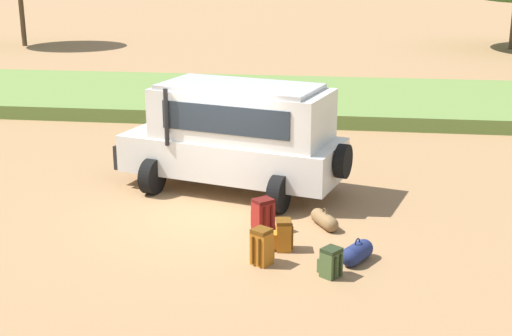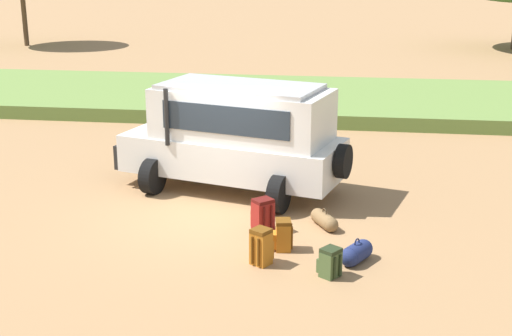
{
  "view_description": "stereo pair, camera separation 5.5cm",
  "coord_description": "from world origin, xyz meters",
  "px_view_note": "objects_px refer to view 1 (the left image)",
  "views": [
    {
      "loc": [
        2.7,
        -13.61,
        5.25
      ],
      "look_at": [
        0.86,
        0.1,
        1.0
      ],
      "focal_mm": 50.0,
      "sensor_mm": 36.0,
      "label": 1
    },
    {
      "loc": [
        2.76,
        -13.6,
        5.25
      ],
      "look_at": [
        0.86,
        0.1,
        1.0
      ],
      "focal_mm": 50.0,
      "sensor_mm": 36.0,
      "label": 2
    }
  ],
  "objects_px": {
    "duffel_bag_low_black_case": "(324,220)",
    "backpack_cluster_center": "(283,235)",
    "backpack_outermost": "(262,247)",
    "safari_vehicle": "(236,135)",
    "backpack_beside_front_wheel": "(263,215)",
    "duffel_bag_soft_canvas": "(357,253)",
    "backpack_near_rear_wheel": "(331,262)"
  },
  "relations": [
    {
      "from": "duffel_bag_low_black_case",
      "to": "backpack_cluster_center",
      "type": "bearing_deg",
      "value": -119.99
    },
    {
      "from": "duffel_bag_low_black_case",
      "to": "backpack_outermost",
      "type": "bearing_deg",
      "value": -117.99
    },
    {
      "from": "safari_vehicle",
      "to": "duffel_bag_low_black_case",
      "type": "distance_m",
      "value": 3.11
    },
    {
      "from": "backpack_beside_front_wheel",
      "to": "duffel_bag_low_black_case",
      "type": "distance_m",
      "value": 1.25
    },
    {
      "from": "backpack_beside_front_wheel",
      "to": "backpack_cluster_center",
      "type": "height_order",
      "value": "backpack_beside_front_wheel"
    },
    {
      "from": "backpack_beside_front_wheel",
      "to": "duffel_bag_soft_canvas",
      "type": "bearing_deg",
      "value": -33.63
    },
    {
      "from": "backpack_outermost",
      "to": "duffel_bag_soft_canvas",
      "type": "height_order",
      "value": "backpack_outermost"
    },
    {
      "from": "safari_vehicle",
      "to": "duffel_bag_low_black_case",
      "type": "height_order",
      "value": "safari_vehicle"
    },
    {
      "from": "safari_vehicle",
      "to": "duffel_bag_soft_canvas",
      "type": "distance_m",
      "value": 4.64
    },
    {
      "from": "backpack_beside_front_wheel",
      "to": "duffel_bag_low_black_case",
      "type": "xyz_separation_m",
      "value": [
        1.18,
        0.37,
        -0.18
      ]
    },
    {
      "from": "safari_vehicle",
      "to": "backpack_cluster_center",
      "type": "height_order",
      "value": "safari_vehicle"
    },
    {
      "from": "backpack_cluster_center",
      "to": "duffel_bag_soft_canvas",
      "type": "relative_size",
      "value": 0.77
    },
    {
      "from": "safari_vehicle",
      "to": "duffel_bag_soft_canvas",
      "type": "xyz_separation_m",
      "value": [
        2.71,
        -3.59,
        -1.12
      ]
    },
    {
      "from": "duffel_bag_soft_canvas",
      "to": "backpack_beside_front_wheel",
      "type": "bearing_deg",
      "value": 146.37
    },
    {
      "from": "backpack_near_rear_wheel",
      "to": "safari_vehicle",
      "type": "bearing_deg",
      "value": 118.22
    },
    {
      "from": "backpack_cluster_center",
      "to": "backpack_outermost",
      "type": "height_order",
      "value": "backpack_outermost"
    },
    {
      "from": "backpack_near_rear_wheel",
      "to": "backpack_cluster_center",
      "type": "bearing_deg",
      "value": 132.05
    },
    {
      "from": "backpack_near_rear_wheel",
      "to": "backpack_outermost",
      "type": "height_order",
      "value": "backpack_outermost"
    },
    {
      "from": "duffel_bag_low_black_case",
      "to": "backpack_near_rear_wheel",
      "type": "bearing_deg",
      "value": -85.01
    },
    {
      "from": "safari_vehicle",
      "to": "backpack_near_rear_wheel",
      "type": "distance_m",
      "value": 4.91
    },
    {
      "from": "backpack_beside_front_wheel",
      "to": "duffel_bag_soft_canvas",
      "type": "xyz_separation_m",
      "value": [
        1.81,
        -1.21,
        -0.15
      ]
    },
    {
      "from": "backpack_cluster_center",
      "to": "duffel_bag_low_black_case",
      "type": "bearing_deg",
      "value": 60.01
    },
    {
      "from": "backpack_cluster_center",
      "to": "backpack_near_rear_wheel",
      "type": "height_order",
      "value": "backpack_cluster_center"
    },
    {
      "from": "backpack_cluster_center",
      "to": "duffel_bag_soft_canvas",
      "type": "distance_m",
      "value": 1.39
    },
    {
      "from": "backpack_outermost",
      "to": "duffel_bag_low_black_case",
      "type": "xyz_separation_m",
      "value": [
        1.0,
        1.89,
        -0.17
      ]
    },
    {
      "from": "backpack_cluster_center",
      "to": "duffel_bag_low_black_case",
      "type": "xyz_separation_m",
      "value": [
        0.7,
        1.22,
        -0.13
      ]
    },
    {
      "from": "backpack_near_rear_wheel",
      "to": "duffel_bag_low_black_case",
      "type": "xyz_separation_m",
      "value": [
        -0.19,
        2.22,
        -0.1
      ]
    },
    {
      "from": "duffel_bag_low_black_case",
      "to": "duffel_bag_soft_canvas",
      "type": "relative_size",
      "value": 1.05
    },
    {
      "from": "backpack_cluster_center",
      "to": "safari_vehicle",
      "type": "bearing_deg",
      "value": 112.99
    },
    {
      "from": "duffel_bag_low_black_case",
      "to": "duffel_bag_soft_canvas",
      "type": "height_order",
      "value": "duffel_bag_soft_canvas"
    },
    {
      "from": "backpack_near_rear_wheel",
      "to": "duffel_bag_low_black_case",
      "type": "distance_m",
      "value": 2.23
    },
    {
      "from": "safari_vehicle",
      "to": "duffel_bag_soft_canvas",
      "type": "bearing_deg",
      "value": -52.97
    }
  ]
}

